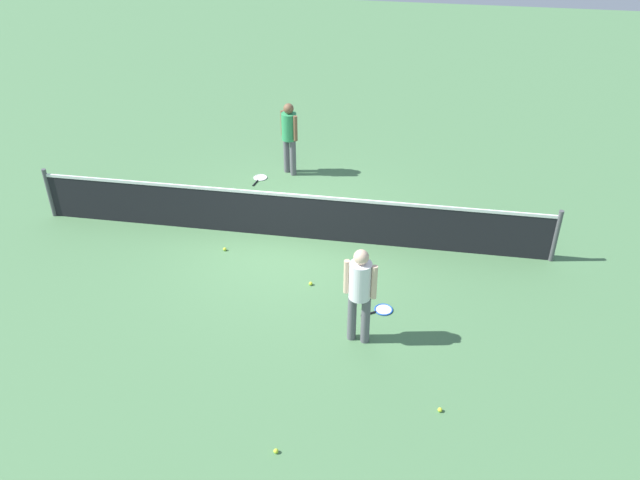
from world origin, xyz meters
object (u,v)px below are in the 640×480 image
Objects in this scene: player_far_side at (289,133)px; tennis_ball_by_net at (311,284)px; tennis_racket_near_player at (382,310)px; player_near_side at (360,289)px; tennis_ball_midcourt at (440,410)px; tennis_ball_baseline at (276,451)px; tennis_racket_far_player at (260,178)px; tennis_ball_near_player at (225,249)px.

tennis_ball_by_net is (1.24, -4.21, -0.98)m from player_far_side.
tennis_racket_near_player is at bearing -61.58° from player_far_side.
tennis_ball_by_net is at bearing 127.68° from player_near_side.
tennis_ball_by_net is 3.47m from tennis_ball_midcourt.
player_far_side is 25.76× the size of tennis_ball_baseline.
tennis_ball_near_player is (0.05, -3.00, 0.02)m from tennis_racket_far_player.
player_near_side is 1.90m from tennis_ball_by_net.
player_near_side is 5.94m from player_far_side.
tennis_ball_near_player is (-0.58, -3.40, -0.98)m from player_far_side.
player_near_side is at bearing 134.90° from tennis_ball_midcourt.
tennis_ball_midcourt is (2.30, -2.60, 0.00)m from tennis_ball_by_net.
tennis_ball_by_net is (-1.00, 1.29, -0.98)m from player_near_side.
tennis_racket_far_player is at bearing 116.12° from tennis_ball_by_net.
player_near_side is 2.09m from tennis_ball_midcourt.
tennis_ball_by_net and tennis_ball_baseline have the same top height.
player_near_side is 3.65m from tennis_ball_near_player.
tennis_ball_near_player is 1.00× the size of tennis_ball_baseline.
tennis_racket_far_player is at bearing 123.05° from tennis_ball_midcourt.
tennis_ball_near_player is at bearing -89.01° from tennis_racket_far_player.
tennis_ball_baseline is (-0.80, -2.38, -0.98)m from player_near_side.
tennis_racket_near_player is 3.36m from tennis_ball_baseline.
tennis_racket_far_player is at bearing 90.99° from tennis_ball_near_player.
tennis_ball_by_net is 1.00× the size of tennis_ball_baseline.
player_far_side is at bearing 117.47° from tennis_ball_midcourt.
tennis_ball_midcourt is at bearing 26.92° from tennis_ball_baseline.
tennis_ball_by_net is (-1.31, 0.51, 0.02)m from tennis_racket_near_player.
tennis_ball_midcourt reaches higher than tennis_racket_far_player.
tennis_ball_near_player reaches higher than tennis_racket_near_player.
tennis_racket_near_player is at bearing -53.60° from tennis_racket_far_player.
tennis_ball_midcourt is at bearing -56.95° from tennis_racket_far_player.
tennis_ball_baseline is at bearing -74.55° from tennis_racket_far_player.
player_far_side reaches higher than tennis_ball_midcourt.
tennis_ball_by_net is at bearing -63.88° from tennis_racket_far_player.
tennis_ball_baseline is at bearing -65.77° from tennis_ball_near_player.
tennis_ball_baseline is (2.02, -4.48, 0.00)m from tennis_ball_near_player.
tennis_ball_midcourt is (4.18, -6.42, 0.02)m from tennis_racket_far_player.
tennis_ball_baseline is at bearing -79.67° from player_far_side.
tennis_ball_by_net is 3.68m from tennis_ball_baseline.
tennis_racket_near_player is at bearing -21.05° from tennis_ball_by_net.
tennis_ball_by_net and tennis_ball_midcourt have the same top height.
player_far_side is at bearing 118.42° from tennis_racket_near_player.
tennis_racket_near_player is 1.41m from tennis_ball_by_net.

